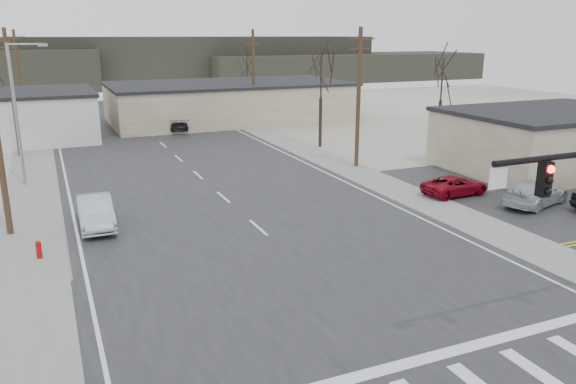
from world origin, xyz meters
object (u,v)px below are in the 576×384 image
Objects in this scene: car_far_a at (176,124)px; car_parked_red at (455,185)px; sedan_crossing at (96,212)px; car_far_b at (113,100)px; car_parked_silver at (536,193)px; fire_hydrant at (39,250)px.

car_far_a reaches higher than car_parked_red.
sedan_crossing is 52.28m from car_far_b.
car_parked_red is 4.51m from car_parked_silver.
car_far_b is at bearing -79.52° from car_far_a.
car_far_a is 31.92m from car_parked_red.
car_parked_red is (23.34, 0.91, 0.17)m from fire_hydrant.
sedan_crossing is 0.92× the size of car_far_a.
car_parked_silver is (23.44, -6.08, -0.07)m from sedan_crossing.
sedan_crossing is 1.10× the size of car_parked_red.
car_far_a is at bearing -69.98° from car_far_b.
car_far_a is 1.20× the size of car_far_b.
sedan_crossing is 0.95× the size of car_parked_silver.
car_parked_silver is (2.80, -3.53, 0.12)m from car_parked_red.
sedan_crossing reaches higher than car_far_a.
car_far_b is (-3.32, 24.21, -0.01)m from car_far_a.
car_parked_silver is (13.24, -33.70, -0.04)m from car_far_a.
car_far_a is at bearing 16.21° from car_parked_red.
car_far_b is (6.88, 51.82, -0.05)m from sedan_crossing.
car_parked_red is at bearing -6.42° from sedan_crossing.
car_parked_silver is (16.56, -57.91, -0.02)m from car_far_b.
car_parked_red is at bearing 111.75° from car_far_a.
car_parked_red is (20.64, -2.55, -0.19)m from sedan_crossing.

